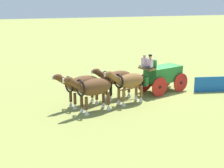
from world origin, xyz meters
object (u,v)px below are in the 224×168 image
object	(u,v)px
draft_horse_rear_near	(128,82)
draft_horse_rear_off	(116,79)
show_wagon	(161,75)
draft_horse_lead_off	(82,85)
draft_horse_lead_near	(93,88)

from	to	relation	value
draft_horse_rear_near	draft_horse_rear_off	bearing A→B (deg)	-77.96
show_wagon	draft_horse_rear_near	xyz separation A→B (m)	(3.26, 1.35, 0.13)
show_wagon	draft_horse_rear_off	bearing A→B (deg)	1.19
draft_horse_lead_off	draft_horse_rear_near	bearing A→B (deg)	165.13
draft_horse_lead_near	draft_horse_rear_near	bearing A→B (deg)	-168.20
show_wagon	draft_horse_rear_near	world-z (taller)	show_wagon
show_wagon	draft_horse_rear_near	bearing A→B (deg)	22.42
draft_horse_rear_off	draft_horse_lead_near	xyz separation A→B (m)	(2.26, 1.80, 0.07)
draft_horse_rear_off	draft_horse_lead_near	bearing A→B (deg)	38.53
draft_horse_rear_off	draft_horse_lead_off	bearing A→B (deg)	11.80
draft_horse_rear_near	draft_horse_lead_off	size ratio (longest dim) A/B	0.95
draft_horse_rear_off	draft_horse_lead_off	xyz separation A→B (m)	(2.53, 0.53, -0.01)
draft_horse_rear_near	show_wagon	bearing A→B (deg)	-157.58
show_wagon	draft_horse_lead_off	distance (m)	6.09
draft_horse_lead_near	draft_horse_lead_off	distance (m)	1.30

